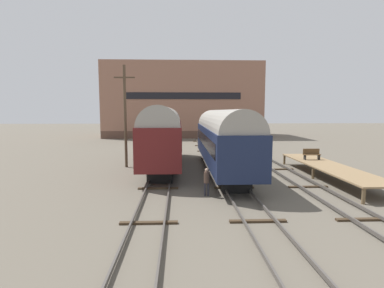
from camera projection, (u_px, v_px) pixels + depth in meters
name	position (u px, v px, depth m)	size (l,w,h in m)	color
ground_plane	(227.00, 178.00, 22.51)	(200.00, 200.00, 0.00)	#60594C
track_left	(161.00, 177.00, 22.29)	(2.60, 60.00, 0.26)	#4C4742
track_middle	(227.00, 176.00, 22.49)	(2.60, 60.00, 0.26)	#4C4742
track_right	(291.00, 176.00, 22.70)	(2.60, 60.00, 0.26)	#4C4742
train_car_maroon	(164.00, 133.00, 26.72)	(3.12, 15.88, 5.42)	black
train_car_navy	(223.00, 137.00, 24.57)	(3.06, 16.86, 5.13)	black
station_platform	(329.00, 167.00, 22.26)	(2.67, 12.57, 0.97)	#8C704C
bench	(312.00, 154.00, 25.04)	(1.40, 0.40, 0.91)	brown
person_worker	(207.00, 179.00, 17.67)	(0.32, 0.32, 1.67)	#282833
utility_pole	(125.00, 115.00, 26.44)	(1.80, 0.24, 9.02)	#473828
warehouse_building	(183.00, 101.00, 60.93)	(29.98, 13.79, 14.14)	brown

